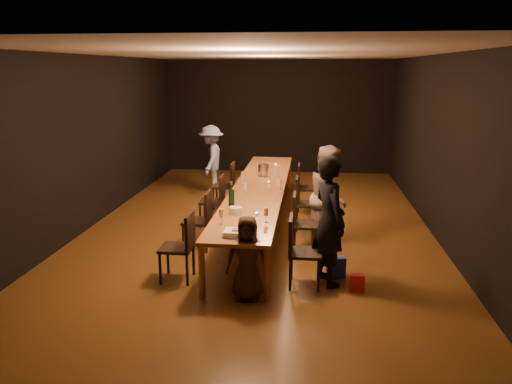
# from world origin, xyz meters

# --- Properties ---
(ground) EXTENTS (10.00, 10.00, 0.00)m
(ground) POSITION_xyz_m (0.00, 0.00, 0.00)
(ground) COLOR #432810
(ground) RESTS_ON ground
(room_shell) EXTENTS (6.04, 10.04, 3.02)m
(room_shell) POSITION_xyz_m (0.00, 0.00, 2.08)
(room_shell) COLOR black
(room_shell) RESTS_ON ground
(table) EXTENTS (0.90, 6.00, 0.75)m
(table) POSITION_xyz_m (0.00, 0.00, 0.70)
(table) COLOR #985E2C
(table) RESTS_ON ground
(chair_right_0) EXTENTS (0.42, 0.42, 0.93)m
(chair_right_0) POSITION_xyz_m (0.85, -2.40, 0.47)
(chair_right_0) COLOR black
(chair_right_0) RESTS_ON ground
(chair_right_1) EXTENTS (0.42, 0.42, 0.93)m
(chair_right_1) POSITION_xyz_m (0.85, -1.20, 0.47)
(chair_right_1) COLOR black
(chair_right_1) RESTS_ON ground
(chair_right_2) EXTENTS (0.42, 0.42, 0.93)m
(chair_right_2) POSITION_xyz_m (0.85, 0.00, 0.47)
(chair_right_2) COLOR black
(chair_right_2) RESTS_ON ground
(chair_right_3) EXTENTS (0.42, 0.42, 0.93)m
(chair_right_3) POSITION_xyz_m (0.85, 1.20, 0.47)
(chair_right_3) COLOR black
(chair_right_3) RESTS_ON ground
(chair_left_0) EXTENTS (0.42, 0.42, 0.93)m
(chair_left_0) POSITION_xyz_m (-0.85, -2.40, 0.47)
(chair_left_0) COLOR black
(chair_left_0) RESTS_ON ground
(chair_left_1) EXTENTS (0.42, 0.42, 0.93)m
(chair_left_1) POSITION_xyz_m (-0.85, -1.20, 0.47)
(chair_left_1) COLOR black
(chair_left_1) RESTS_ON ground
(chair_left_2) EXTENTS (0.42, 0.42, 0.93)m
(chair_left_2) POSITION_xyz_m (-0.85, 0.00, 0.47)
(chair_left_2) COLOR black
(chair_left_2) RESTS_ON ground
(chair_left_3) EXTENTS (0.42, 0.42, 0.93)m
(chair_left_3) POSITION_xyz_m (-0.85, 1.20, 0.47)
(chair_left_3) COLOR black
(chair_left_3) RESTS_ON ground
(woman_birthday) EXTENTS (0.63, 0.74, 1.71)m
(woman_birthday) POSITION_xyz_m (1.15, -2.26, 0.85)
(woman_birthday) COLOR black
(woman_birthday) RESTS_ON ground
(woman_tan) EXTENTS (0.79, 0.92, 1.62)m
(woman_tan) POSITION_xyz_m (1.19, -0.83, 0.81)
(woman_tan) COLOR #BEA48E
(woman_tan) RESTS_ON ground
(man_blue) EXTENTS (0.61, 1.01, 1.53)m
(man_blue) POSITION_xyz_m (-1.36, 2.52, 0.76)
(man_blue) COLOR #7C90C0
(man_blue) RESTS_ON ground
(child) EXTENTS (0.52, 0.34, 1.06)m
(child) POSITION_xyz_m (0.16, -2.85, 0.53)
(child) COLOR #3C2B22
(child) RESTS_ON ground
(gift_bag_red) EXTENTS (0.20, 0.12, 0.23)m
(gift_bag_red) POSITION_xyz_m (1.52, -2.50, 0.11)
(gift_bag_red) COLOR red
(gift_bag_red) RESTS_ON ground
(gift_bag_blue) EXTENTS (0.27, 0.22, 0.29)m
(gift_bag_blue) POSITION_xyz_m (1.27, -2.09, 0.14)
(gift_bag_blue) COLOR #2A46B9
(gift_bag_blue) RESTS_ON ground
(birthday_cake) EXTENTS (0.32, 0.26, 0.08)m
(birthday_cake) POSITION_xyz_m (0.00, -2.68, 0.79)
(birthday_cake) COLOR white
(birthday_cake) RESTS_ON table
(plate_stack) EXTENTS (0.24, 0.24, 0.10)m
(plate_stack) POSITION_xyz_m (-0.16, -1.75, 0.80)
(plate_stack) COLOR white
(plate_stack) RESTS_ON table
(champagne_bottle) EXTENTS (0.12, 0.12, 0.38)m
(champagne_bottle) POSITION_xyz_m (-0.28, -1.33, 0.94)
(champagne_bottle) COLOR black
(champagne_bottle) RESTS_ON table
(ice_bucket) EXTENTS (0.27, 0.27, 0.22)m
(ice_bucket) POSITION_xyz_m (-0.02, 0.91, 0.86)
(ice_bucket) COLOR silver
(ice_bucket) RESTS_ON table
(wineglass_0) EXTENTS (0.06, 0.06, 0.21)m
(wineglass_0) POSITION_xyz_m (-0.27, -2.22, 0.85)
(wineglass_0) COLOR beige
(wineglass_0) RESTS_ON table
(wineglass_1) EXTENTS (0.06, 0.06, 0.21)m
(wineglass_1) POSITION_xyz_m (0.31, -2.10, 0.85)
(wineglass_1) COLOR beige
(wineglass_1) RESTS_ON table
(wineglass_2) EXTENTS (0.06, 0.06, 0.21)m
(wineglass_2) POSITION_xyz_m (-0.15, -0.68, 0.85)
(wineglass_2) COLOR silver
(wineglass_2) RESTS_ON table
(wineglass_3) EXTENTS (0.06, 0.06, 0.21)m
(wineglass_3) POSITION_xyz_m (0.38, -0.36, 0.85)
(wineglass_3) COLOR beige
(wineglass_3) RESTS_ON table
(wineglass_4) EXTENTS (0.06, 0.06, 0.21)m
(wineglass_4) POSITION_xyz_m (-0.32, 0.19, 0.85)
(wineglass_4) COLOR silver
(wineglass_4) RESTS_ON table
(wineglass_5) EXTENTS (0.06, 0.06, 0.21)m
(wineglass_5) POSITION_xyz_m (0.26, 0.89, 0.85)
(wineglass_5) COLOR silver
(wineglass_5) RESTS_ON table
(tealight_near) EXTENTS (0.05, 0.05, 0.03)m
(tealight_near) POSITION_xyz_m (0.15, -1.76, 0.77)
(tealight_near) COLOR #B2B7B2
(tealight_near) RESTS_ON table
(tealight_mid) EXTENTS (0.05, 0.05, 0.03)m
(tealight_mid) POSITION_xyz_m (0.15, 0.24, 0.77)
(tealight_mid) COLOR #B2B7B2
(tealight_mid) RESTS_ON table
(tealight_far) EXTENTS (0.05, 0.05, 0.03)m
(tealight_far) POSITION_xyz_m (0.15, 1.95, 0.77)
(tealight_far) COLOR #B2B7B2
(tealight_far) RESTS_ON table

